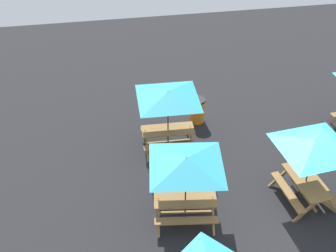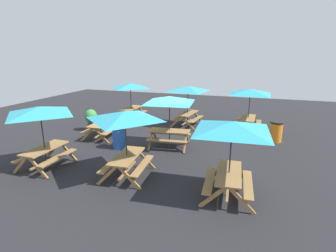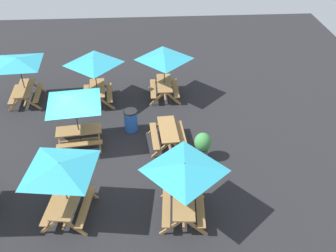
% 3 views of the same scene
% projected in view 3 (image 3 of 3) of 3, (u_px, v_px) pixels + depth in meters
% --- Properties ---
extents(ground_plane, '(29.87, 29.87, 0.00)m').
position_uv_depth(ground_plane, '(88.00, 149.00, 15.20)').
color(ground_plane, '#232326').
rests_on(ground_plane, ground).
extents(picnic_table_1, '(1.89, 1.63, 0.81)m').
position_uv_depth(picnic_table_1, '(168.00, 133.00, 15.14)').
color(picnic_table_1, olive).
rests_on(picnic_table_1, ground).
extents(picnic_table_2, '(2.80, 2.80, 2.34)m').
position_uv_depth(picnic_table_2, '(61.00, 171.00, 11.27)').
color(picnic_table_2, olive).
rests_on(picnic_table_2, ground).
extents(picnic_table_3, '(2.15, 2.15, 2.34)m').
position_uv_depth(picnic_table_3, '(185.00, 171.00, 11.26)').
color(picnic_table_3, olive).
rests_on(picnic_table_3, ground).
extents(picnic_table_4, '(2.18, 2.18, 2.34)m').
position_uv_depth(picnic_table_4, '(94.00, 64.00, 16.91)').
color(picnic_table_4, olive).
rests_on(picnic_table_4, ground).
extents(picnic_table_5, '(2.82, 2.82, 2.34)m').
position_uv_depth(picnic_table_5, '(18.00, 64.00, 16.91)').
color(picnic_table_5, olive).
rests_on(picnic_table_5, ground).
extents(picnic_table_6, '(2.81, 2.81, 2.34)m').
position_uv_depth(picnic_table_6, '(74.00, 104.00, 14.25)').
color(picnic_table_6, olive).
rests_on(picnic_table_6, ground).
extents(picnic_table_7, '(2.00, 2.00, 2.34)m').
position_uv_depth(picnic_table_7, '(164.00, 60.00, 17.29)').
color(picnic_table_7, olive).
rests_on(picnic_table_7, ground).
extents(trash_bin_blue, '(0.59, 0.59, 0.98)m').
position_uv_depth(trash_bin_blue, '(131.00, 120.00, 15.96)').
color(trash_bin_blue, blue).
rests_on(trash_bin_blue, ground).
extents(potted_plant_0, '(0.66, 0.66, 1.16)m').
position_uv_depth(potted_plant_0, '(203.00, 144.00, 14.37)').
color(potted_plant_0, '#59595B').
rests_on(potted_plant_0, ground).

